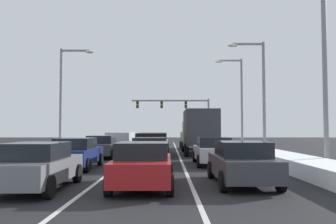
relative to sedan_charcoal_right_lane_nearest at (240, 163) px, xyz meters
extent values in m
plane|color=black|center=(-3.49, 10.33, -0.76)|extent=(120.00, 120.00, 0.00)
cube|color=silver|center=(-1.79, 14.78, -0.76)|extent=(0.14, 48.90, 0.01)
cube|color=silver|center=(-5.19, 14.78, -0.76)|extent=(0.14, 48.90, 0.01)
cube|color=white|center=(3.51, 14.78, -0.45)|extent=(2.03, 48.90, 0.63)
cube|color=white|center=(-10.49, 14.78, -0.48)|extent=(1.70, 48.90, 0.56)
cube|color=#38383D|center=(0.00, 0.04, -0.13)|extent=(1.82, 4.50, 0.70)
cube|color=black|center=(0.00, -0.11, 0.47)|extent=(1.64, 2.20, 0.55)
cube|color=red|center=(-0.69, -2.16, -0.01)|extent=(0.24, 0.08, 0.14)
cube|color=red|center=(0.69, -2.16, -0.01)|extent=(0.24, 0.08, 0.14)
cylinder|color=black|center=(-0.89, 1.59, -0.43)|extent=(0.22, 0.66, 0.66)
cylinder|color=black|center=(0.89, 1.59, -0.43)|extent=(0.22, 0.66, 0.66)
cylinder|color=black|center=(-0.89, -1.51, -0.43)|extent=(0.22, 0.66, 0.66)
cylinder|color=black|center=(0.89, -1.51, -0.43)|extent=(0.22, 0.66, 0.66)
cube|color=#B7BABF|center=(-0.14, 6.85, -0.13)|extent=(1.82, 4.50, 0.70)
cube|color=black|center=(-0.14, 6.70, 0.47)|extent=(1.64, 2.20, 0.55)
cube|color=red|center=(-0.83, 4.65, -0.01)|extent=(0.24, 0.08, 0.14)
cube|color=red|center=(0.55, 4.65, -0.01)|extent=(0.24, 0.08, 0.14)
cylinder|color=black|center=(-1.03, 8.40, -0.43)|extent=(0.22, 0.66, 0.66)
cylinder|color=black|center=(0.75, 8.40, -0.43)|extent=(0.22, 0.66, 0.66)
cylinder|color=black|center=(-1.03, 5.30, -0.43)|extent=(0.22, 0.66, 0.66)
cylinder|color=black|center=(0.75, 5.30, -0.43)|extent=(0.22, 0.66, 0.66)
cube|color=#937F60|center=(-0.16, 17.58, 0.80)|extent=(2.35, 2.20, 2.00)
cube|color=#333338|center=(-0.16, 13.98, 1.30)|extent=(2.35, 5.00, 2.60)
cylinder|color=black|center=(-1.29, 17.88, -0.30)|extent=(0.28, 0.92, 0.92)
cylinder|color=black|center=(0.96, 17.88, -0.30)|extent=(0.28, 0.92, 0.92)
cylinder|color=black|center=(-1.29, 12.48, -0.30)|extent=(0.28, 0.92, 0.92)
cylinder|color=black|center=(0.96, 12.48, -0.30)|extent=(0.28, 0.92, 0.92)
cube|color=#1E5633|center=(-0.31, 22.37, 0.28)|extent=(1.95, 4.90, 1.25)
cube|color=black|center=(-0.31, 19.96, 0.56)|extent=(1.56, 0.06, 0.55)
cube|color=red|center=(-1.09, 19.97, 0.18)|extent=(0.20, 0.08, 0.28)
cube|color=red|center=(0.47, 19.97, 0.18)|extent=(0.20, 0.08, 0.28)
cylinder|color=black|center=(-1.27, 24.07, -0.39)|extent=(0.25, 0.74, 0.74)
cylinder|color=black|center=(0.64, 24.07, -0.39)|extent=(0.25, 0.74, 0.74)
cylinder|color=black|center=(-1.27, 20.67, -0.39)|extent=(0.25, 0.74, 0.74)
cylinder|color=black|center=(0.64, 20.67, -0.39)|extent=(0.25, 0.74, 0.74)
cube|color=maroon|center=(-3.42, -0.66, -0.13)|extent=(1.82, 4.50, 0.70)
cube|color=black|center=(-3.42, -0.81, 0.47)|extent=(1.64, 2.20, 0.55)
cube|color=red|center=(-4.11, -2.86, -0.01)|extent=(0.24, 0.08, 0.14)
cube|color=red|center=(-2.73, -2.86, -0.01)|extent=(0.24, 0.08, 0.14)
cylinder|color=black|center=(-4.31, 0.89, -0.43)|extent=(0.22, 0.66, 0.66)
cylinder|color=black|center=(-2.53, 0.89, -0.43)|extent=(0.22, 0.66, 0.66)
cylinder|color=black|center=(-4.31, -2.21, -0.43)|extent=(0.22, 0.66, 0.66)
cylinder|color=black|center=(-2.53, -2.21, -0.43)|extent=(0.22, 0.66, 0.66)
cube|color=maroon|center=(-3.51, 5.83, -0.13)|extent=(1.82, 4.50, 0.70)
cube|color=black|center=(-3.51, 5.68, 0.47)|extent=(1.64, 2.20, 0.55)
cube|color=red|center=(-4.20, 3.63, -0.01)|extent=(0.24, 0.08, 0.14)
cube|color=red|center=(-2.82, 3.63, -0.01)|extent=(0.24, 0.08, 0.14)
cylinder|color=black|center=(-4.40, 7.38, -0.43)|extent=(0.22, 0.66, 0.66)
cylinder|color=black|center=(-2.62, 7.38, -0.43)|extent=(0.22, 0.66, 0.66)
cylinder|color=black|center=(-4.40, 4.28, -0.43)|extent=(0.22, 0.66, 0.66)
cylinder|color=black|center=(-2.62, 4.28, -0.43)|extent=(0.22, 0.66, 0.66)
cube|color=black|center=(-3.68, 12.07, 0.28)|extent=(1.95, 4.90, 1.25)
cube|color=black|center=(-3.68, 9.66, 0.56)|extent=(1.56, 0.06, 0.55)
cube|color=red|center=(-4.46, 9.67, 0.18)|extent=(0.20, 0.08, 0.28)
cube|color=red|center=(-2.90, 9.67, 0.18)|extent=(0.20, 0.08, 0.28)
cylinder|color=black|center=(-4.63, 13.77, -0.39)|extent=(0.25, 0.74, 0.74)
cylinder|color=black|center=(-2.72, 13.77, -0.39)|extent=(0.25, 0.74, 0.74)
cylinder|color=black|center=(-4.63, 10.37, -0.39)|extent=(0.25, 0.74, 0.74)
cylinder|color=black|center=(-2.72, 10.37, -0.39)|extent=(0.25, 0.74, 0.74)
cube|color=silver|center=(-3.53, 18.18, -0.13)|extent=(1.82, 4.50, 0.70)
cube|color=black|center=(-3.53, 18.03, 0.47)|extent=(1.64, 2.20, 0.55)
cube|color=red|center=(-4.22, 15.98, -0.01)|extent=(0.24, 0.08, 0.14)
cube|color=red|center=(-2.84, 15.98, -0.01)|extent=(0.24, 0.08, 0.14)
cylinder|color=black|center=(-4.42, 19.73, -0.43)|extent=(0.22, 0.66, 0.66)
cylinder|color=black|center=(-2.64, 19.73, -0.43)|extent=(0.22, 0.66, 0.66)
cylinder|color=black|center=(-4.42, 16.63, -0.43)|extent=(0.22, 0.66, 0.66)
cylinder|color=black|center=(-2.64, 16.63, -0.43)|extent=(0.22, 0.66, 0.66)
cube|color=slate|center=(-6.80, -1.04, -0.13)|extent=(1.82, 4.50, 0.70)
cube|color=black|center=(-6.80, -1.19, 0.47)|extent=(1.64, 2.20, 0.55)
cube|color=red|center=(-6.11, -3.24, -0.01)|extent=(0.24, 0.08, 0.14)
cylinder|color=black|center=(-7.69, 0.51, -0.43)|extent=(0.22, 0.66, 0.66)
cylinder|color=black|center=(-5.91, 0.51, -0.43)|extent=(0.22, 0.66, 0.66)
cylinder|color=black|center=(-5.91, -2.59, -0.43)|extent=(0.22, 0.66, 0.66)
cube|color=navy|center=(-7.12, 4.95, -0.13)|extent=(1.82, 4.50, 0.70)
cube|color=black|center=(-7.12, 4.80, 0.47)|extent=(1.64, 2.20, 0.55)
cube|color=red|center=(-7.81, 2.75, -0.01)|extent=(0.24, 0.08, 0.14)
cube|color=red|center=(-6.43, 2.75, -0.01)|extent=(0.24, 0.08, 0.14)
cylinder|color=black|center=(-8.01, 6.50, -0.43)|extent=(0.22, 0.66, 0.66)
cylinder|color=black|center=(-6.23, 6.50, -0.43)|extent=(0.22, 0.66, 0.66)
cylinder|color=black|center=(-8.01, 3.40, -0.43)|extent=(0.22, 0.66, 0.66)
cylinder|color=black|center=(-6.23, 3.40, -0.43)|extent=(0.22, 0.66, 0.66)
cube|color=#38383D|center=(-7.07, 11.46, -0.13)|extent=(1.82, 4.50, 0.70)
cube|color=black|center=(-7.07, 11.31, 0.47)|extent=(1.64, 2.20, 0.55)
cube|color=red|center=(-7.76, 9.26, -0.01)|extent=(0.24, 0.08, 0.14)
cube|color=red|center=(-6.38, 9.26, -0.01)|extent=(0.24, 0.08, 0.14)
cylinder|color=black|center=(-7.96, 13.01, -0.43)|extent=(0.22, 0.66, 0.66)
cylinder|color=black|center=(-6.18, 13.01, -0.43)|extent=(0.22, 0.66, 0.66)
cylinder|color=black|center=(-7.96, 9.91, -0.43)|extent=(0.22, 0.66, 0.66)
cylinder|color=black|center=(-6.18, 9.91, -0.43)|extent=(0.22, 0.66, 0.66)
cube|color=#B7BABF|center=(-6.69, 18.22, 0.28)|extent=(1.95, 4.90, 1.25)
cube|color=black|center=(-6.69, 15.81, 0.56)|extent=(1.56, 0.06, 0.55)
cube|color=red|center=(-7.47, 15.82, 0.18)|extent=(0.20, 0.08, 0.28)
cube|color=red|center=(-5.91, 15.82, 0.18)|extent=(0.20, 0.08, 0.28)
cylinder|color=black|center=(-7.64, 19.92, -0.39)|extent=(0.25, 0.74, 0.74)
cylinder|color=black|center=(-5.73, 19.92, -0.39)|extent=(0.25, 0.74, 0.74)
cylinder|color=black|center=(-7.64, 16.52, -0.39)|extent=(0.25, 0.74, 0.74)
cylinder|color=black|center=(-5.73, 16.52, -0.39)|extent=(0.25, 0.74, 0.74)
cylinder|color=slate|center=(3.11, 37.01, 2.34)|extent=(0.28, 0.28, 6.20)
cube|color=slate|center=(-2.29, 37.01, 5.19)|extent=(10.80, 0.20, 0.20)
cube|color=black|center=(-0.09, 37.01, 4.61)|extent=(0.34, 0.34, 0.95)
sphere|color=#4C0A0A|center=(-0.09, 36.82, 4.90)|extent=(0.22, 0.22, 0.22)
sphere|color=#F2AD14|center=(-0.09, 36.82, 4.61)|extent=(0.22, 0.22, 0.22)
sphere|color=#0C3819|center=(-0.09, 36.82, 4.33)|extent=(0.22, 0.22, 0.22)
cube|color=black|center=(-3.49, 37.01, 4.61)|extent=(0.34, 0.34, 0.95)
sphere|color=#4C0A0A|center=(-3.49, 36.82, 4.90)|extent=(0.22, 0.22, 0.22)
sphere|color=#F2AD14|center=(-3.49, 36.82, 4.61)|extent=(0.22, 0.22, 0.22)
sphere|color=#0C3819|center=(-3.49, 36.82, 4.33)|extent=(0.22, 0.22, 0.22)
cube|color=black|center=(-6.89, 37.01, 4.61)|extent=(0.34, 0.34, 0.95)
sphere|color=#4C0A0A|center=(-6.89, 36.82, 4.90)|extent=(0.22, 0.22, 0.22)
sphere|color=#F2AD14|center=(-6.89, 36.82, 4.61)|extent=(0.22, 0.22, 0.22)
sphere|color=#0C3819|center=(-6.89, 36.82, 4.33)|extent=(0.22, 0.22, 0.22)
cylinder|color=gray|center=(4.65, 3.66, 3.78)|extent=(0.22, 0.22, 9.08)
cylinder|color=gray|center=(4.26, 12.56, 3.33)|extent=(0.22, 0.22, 8.20)
cube|color=gray|center=(3.16, 12.56, 7.28)|extent=(2.20, 0.14, 0.14)
ellipsoid|color=#EAE5C6|center=(2.06, 12.56, 7.18)|extent=(0.70, 0.36, 0.24)
cylinder|color=gray|center=(4.54, 21.45, 3.61)|extent=(0.22, 0.22, 8.75)
cube|color=gray|center=(3.44, 21.45, 7.83)|extent=(2.20, 0.14, 0.14)
ellipsoid|color=#EAE5C6|center=(2.34, 21.45, 7.73)|extent=(0.70, 0.36, 0.24)
cylinder|color=gray|center=(-10.92, 14.79, 3.35)|extent=(0.22, 0.22, 8.22)
cube|color=gray|center=(-9.82, 14.79, 7.31)|extent=(2.20, 0.14, 0.14)
ellipsoid|color=#EAE5C6|center=(-8.72, 14.79, 7.21)|extent=(0.70, 0.36, 0.24)
camera|label=1|loc=(-2.59, -12.49, 1.18)|focal=37.75mm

